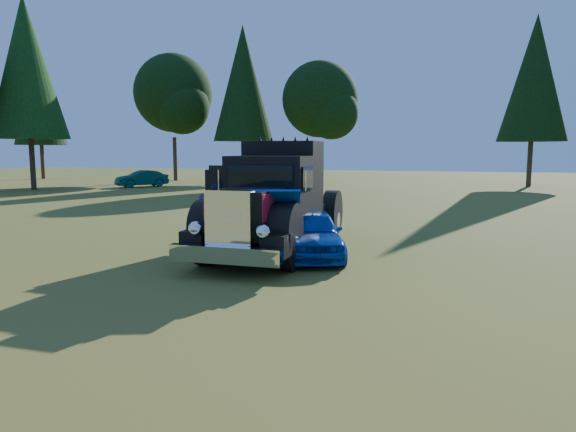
# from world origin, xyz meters

# --- Properties ---
(ground) EXTENTS (120.00, 120.00, 0.00)m
(ground) POSITION_xyz_m (0.00, 0.00, 0.00)
(ground) COLOR #365519
(ground) RESTS_ON ground
(treeline) EXTENTS (72.10, 24.04, 13.84)m
(treeline) POSITION_xyz_m (-0.97, 26.86, 7.71)
(treeline) COLOR #2D2116
(treeline) RESTS_ON ground
(diamond_t_truck) EXTENTS (3.38, 7.16, 3.00)m
(diamond_t_truck) POSITION_xyz_m (1.27, 1.61, 1.28)
(diamond_t_truck) COLOR black
(diamond_t_truck) RESTS_ON ground
(hotrod_coupe) EXTENTS (2.61, 4.21, 1.89)m
(hotrod_coupe) POSITION_xyz_m (2.43, 1.18, 0.63)
(hotrod_coupe) COLOR #0738A8
(hotrod_coupe) RESTS_ON ground
(spectator_near) EXTENTS (0.41, 0.61, 1.66)m
(spectator_near) POSITION_xyz_m (-0.12, 0.36, 0.83)
(spectator_near) COLOR #22354F
(spectator_near) RESTS_ON ground
(spectator_far) EXTENTS (1.13, 1.07, 1.83)m
(spectator_far) POSITION_xyz_m (-0.32, 1.57, 0.92)
(spectator_far) COLOR #22254F
(spectator_far) RESTS_ON ground
(distant_teal_car) EXTENTS (3.38, 3.85, 1.26)m
(distant_teal_car) POSITION_xyz_m (-16.28, 22.72, 0.63)
(distant_teal_car) COLOR #0A3C3E
(distant_teal_car) RESTS_ON ground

